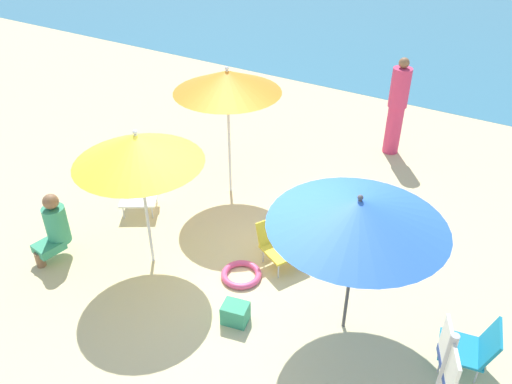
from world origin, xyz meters
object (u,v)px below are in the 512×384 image
umbrella_orange (227,82)px  beach_chair_c (279,241)px  swim_ring (241,275)px  umbrella_blue (358,213)px  person_a (54,227)px  beach_chair_d (474,347)px  beach_chair_b (140,189)px  person_b (397,107)px  beach_bag (235,313)px  umbrella_yellow (137,149)px  beach_chair_a (379,240)px

umbrella_orange → beach_chair_c: (1.54, -1.11, -1.56)m
swim_ring → umbrella_blue: bearing=-2.8°
beach_chair_c → person_a: bearing=-123.8°
umbrella_blue → swim_ring: (-1.47, 0.07, -1.57)m
beach_chair_d → swim_ring: (-2.83, -0.09, -0.28)m
beach_chair_b → person_b: size_ratio=0.45×
beach_chair_d → person_b: person_b is taller
umbrella_orange → beach_bag: umbrella_orange is taller
umbrella_blue → beach_bag: bearing=-151.7°
umbrella_orange → person_b: 3.37m
person_b → swim_ring: person_b is taller
umbrella_blue → beach_chair_b: 3.95m
umbrella_yellow → beach_chair_a: 3.36m
beach_chair_b → beach_chair_c: (2.47, -0.00, 0.00)m
umbrella_yellow → beach_bag: size_ratio=6.58×
person_a → person_b: bearing=159.3°
umbrella_orange → person_a: size_ratio=2.18×
person_b → beach_bag: person_b is taller
beach_chair_a → beach_chair_d: size_ratio=0.98×
person_b → beach_bag: 5.08m
swim_ring → beach_bag: (0.35, -0.67, 0.08)m
umbrella_orange → swim_ring: umbrella_orange is taller
umbrella_blue → beach_chair_a: umbrella_blue is taller
beach_chair_a → beach_chair_c: bearing=-58.5°
person_a → swim_ring: person_a is taller
umbrella_blue → person_a: size_ratio=1.93×
beach_bag → beach_chair_d: bearing=17.0°
umbrella_blue → person_b: 4.58m
beach_chair_d → person_b: 4.90m
beach_chair_a → swim_ring: (-1.36, -1.30, -0.25)m
beach_chair_d → swim_ring: bearing=-8.8°
umbrella_yellow → swim_ring: bearing=16.3°
beach_chair_c → umbrella_yellow: bearing=-121.6°
beach_chair_a → person_a: (-3.73, -2.23, 0.18)m
beach_chair_a → umbrella_blue: bearing=1.6°
beach_chair_b → person_b: person_b is taller
umbrella_orange → beach_chair_b: size_ratio=2.62×
umbrella_orange → person_a: bearing=-112.5°
beach_bag → beach_chair_b: bearing=154.7°
umbrella_yellow → beach_chair_a: umbrella_yellow is taller
beach_chair_c → beach_chair_d: size_ratio=1.14×
beach_chair_a → person_b: bearing=-166.8°
beach_chair_a → beach_bag: beach_chair_a is taller
person_a → beach_chair_c: bearing=127.2°
swim_ring → umbrella_orange: bearing=127.9°
beach_chair_a → beach_chair_b: 3.66m
umbrella_blue → person_a: umbrella_blue is taller
umbrella_yellow → beach_chair_d: size_ratio=3.15×
umbrella_yellow → swim_ring: umbrella_yellow is taller
beach_chair_b → beach_chair_d: 5.07m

